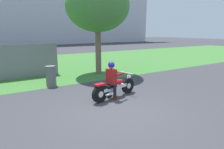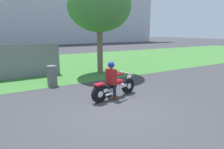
% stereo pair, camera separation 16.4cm
% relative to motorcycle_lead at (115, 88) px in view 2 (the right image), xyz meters
% --- Properties ---
extents(ground, '(120.00, 120.00, 0.00)m').
position_rel_motorcycle_lead_xyz_m(ground, '(-0.59, -1.13, -0.38)').
color(ground, '#38383D').
extents(grass_verge, '(60.00, 12.00, 0.01)m').
position_rel_motorcycle_lead_xyz_m(grass_verge, '(-0.59, 8.53, -0.38)').
color(grass_verge, '#3D7533').
rests_on(grass_verge, ground).
extents(stadium_facade, '(49.14, 8.00, 14.09)m').
position_rel_motorcycle_lead_xyz_m(stadium_facade, '(3.88, 34.88, 6.66)').
color(stadium_facade, silver).
rests_on(stadium_facade, ground).
extents(motorcycle_lead, '(2.09, 0.78, 0.87)m').
position_rel_motorcycle_lead_xyz_m(motorcycle_lead, '(0.00, 0.00, 0.00)').
color(motorcycle_lead, black).
rests_on(motorcycle_lead, ground).
extents(rider_lead, '(0.62, 0.55, 1.39)m').
position_rel_motorcycle_lead_xyz_m(rider_lead, '(-0.16, -0.04, 0.43)').
color(rider_lead, black).
rests_on(rider_lead, ground).
extents(tree_roadside, '(3.54, 3.54, 5.22)m').
position_rel_motorcycle_lead_xyz_m(tree_roadside, '(1.42, 4.07, 3.40)').
color(tree_roadside, brown).
rests_on(tree_roadside, ground).
extents(trash_can, '(0.45, 0.45, 0.93)m').
position_rel_motorcycle_lead_xyz_m(trash_can, '(-1.66, 2.83, 0.08)').
color(trash_can, '#595E5B').
rests_on(trash_can, ground).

